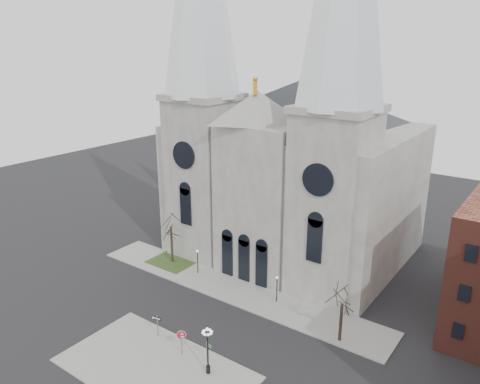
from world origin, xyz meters
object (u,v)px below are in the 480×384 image
Objects in this scene: one_way_sign at (157,322)px; street_name_sign at (207,351)px; stop_sign at (181,337)px; globe_lamp at (208,345)px.

street_name_sign is at bearing -13.54° from one_way_sign.
globe_lamp reaches higher than stop_sign.
globe_lamp is (3.72, -0.55, 1.09)m from stop_sign.
globe_lamp is at bearing -20.77° from one_way_sign.
globe_lamp reaches higher than street_name_sign.
one_way_sign is at bearing 149.69° from stop_sign.
globe_lamp is at bearing -45.09° from street_name_sign.
globe_lamp is 2.09× the size of street_name_sign.
globe_lamp is at bearing -27.75° from stop_sign.
globe_lamp is 8.01m from one_way_sign.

